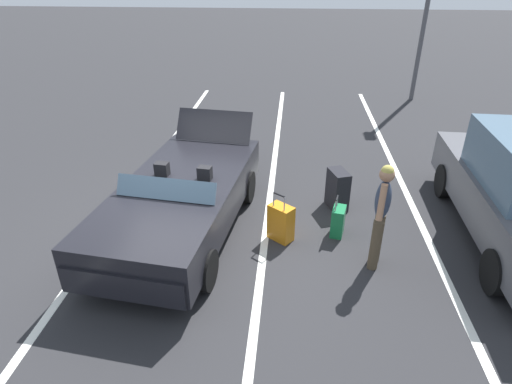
{
  "coord_description": "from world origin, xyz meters",
  "views": [
    {
      "loc": [
        5.97,
        1.76,
        4.06
      ],
      "look_at": [
        -0.14,
        1.23,
        0.75
      ],
      "focal_mm": 30.0,
      "sensor_mm": 36.0,
      "label": 1
    }
  ],
  "objects_px": {
    "suitcase_small_carryon": "(338,221)",
    "traveler_person": "(381,211)",
    "suitcase_large_black": "(338,190)",
    "convertible_car": "(177,207)",
    "suitcase_medium_bright": "(281,223)"
  },
  "relations": [
    {
      "from": "suitcase_small_carryon",
      "to": "traveler_person",
      "type": "distance_m",
      "value": 1.14
    },
    {
      "from": "suitcase_large_black",
      "to": "suitcase_small_carryon",
      "type": "height_order",
      "value": "suitcase_large_black"
    },
    {
      "from": "convertible_car",
      "to": "traveler_person",
      "type": "bearing_deg",
      "value": 89.34
    },
    {
      "from": "suitcase_large_black",
      "to": "suitcase_small_carryon",
      "type": "bearing_deg",
      "value": -113.42
    },
    {
      "from": "suitcase_large_black",
      "to": "traveler_person",
      "type": "height_order",
      "value": "traveler_person"
    },
    {
      "from": "suitcase_medium_bright",
      "to": "traveler_person",
      "type": "distance_m",
      "value": 1.65
    },
    {
      "from": "suitcase_large_black",
      "to": "traveler_person",
      "type": "relative_size",
      "value": 0.45
    },
    {
      "from": "suitcase_large_black",
      "to": "suitcase_medium_bright",
      "type": "relative_size",
      "value": 0.85
    },
    {
      "from": "convertible_car",
      "to": "suitcase_small_carryon",
      "type": "relative_size",
      "value": 6.31
    },
    {
      "from": "suitcase_large_black",
      "to": "traveler_person",
      "type": "xyz_separation_m",
      "value": [
        1.69,
        0.43,
        0.56
      ]
    },
    {
      "from": "suitcase_medium_bright",
      "to": "traveler_person",
      "type": "height_order",
      "value": "traveler_person"
    },
    {
      "from": "traveler_person",
      "to": "convertible_car",
      "type": "bearing_deg",
      "value": 9.15
    },
    {
      "from": "suitcase_medium_bright",
      "to": "convertible_car",
      "type": "bearing_deg",
      "value": 131.95
    },
    {
      "from": "suitcase_small_carryon",
      "to": "convertible_car",
      "type": "bearing_deg",
      "value": -159.38
    },
    {
      "from": "traveler_person",
      "to": "suitcase_small_carryon",
      "type": "bearing_deg",
      "value": -40.98
    }
  ]
}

